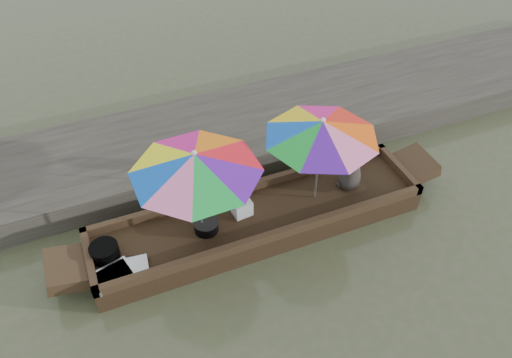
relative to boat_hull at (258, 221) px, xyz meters
name	(u,v)px	position (x,y,z in m)	size (l,w,h in m)	color
water	(258,229)	(0.00, 0.00, -0.17)	(80.00, 80.00, 0.00)	#40472B
dock	(213,137)	(0.00, 2.20, 0.08)	(22.00, 2.20, 0.50)	#2D2B26
boat_hull	(258,221)	(0.00, 0.00, 0.00)	(5.21, 1.20, 0.35)	black
cooking_pot	(105,252)	(-2.33, 0.06, 0.28)	(0.41, 0.41, 0.21)	black
tray_crayfish	(113,276)	(-2.30, -0.36, 0.22)	(0.55, 0.38, 0.09)	silver
tray_scallop	(129,270)	(-2.08, -0.32, 0.21)	(0.55, 0.38, 0.06)	silver
charcoal_grill	(206,226)	(-0.85, -0.01, 0.26)	(0.36, 0.36, 0.17)	black
supply_bag	(242,208)	(-0.23, 0.10, 0.30)	(0.28, 0.22, 0.26)	silver
vendor	(353,158)	(1.62, 0.05, 0.75)	(0.57, 0.37, 1.16)	#2D2926
umbrella_bow	(199,194)	(-0.91, 0.00, 0.95)	(1.83, 1.83, 1.55)	orange
umbrella_stern	(319,160)	(0.97, 0.00, 0.95)	(1.70, 1.70, 1.55)	red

